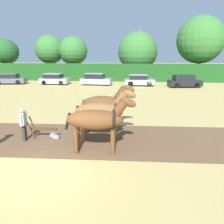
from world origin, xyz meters
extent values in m
plane|color=tan|center=(0.00, 0.00, 0.00)|extent=(240.00, 240.00, 0.00)
cube|color=brown|center=(-3.24, 3.00, 0.00)|extent=(31.76, 5.76, 0.01)
cube|color=#1E511E|center=(0.00, 28.28, 1.34)|extent=(73.54, 1.93, 2.69)
cylinder|color=#423323|center=(-21.11, 33.25, 1.68)|extent=(0.44, 0.44, 3.36)
sphere|color=#235623|center=(-21.11, 33.25, 4.61)|extent=(4.56, 4.56, 4.56)
cylinder|color=#423323|center=(-12.51, 32.85, 1.78)|extent=(0.44, 0.44, 3.55)
sphere|color=#387533|center=(-12.51, 32.85, 4.96)|extent=(5.10, 5.10, 5.10)
cylinder|color=#4C3823|center=(-8.20, 33.02, 1.67)|extent=(0.44, 0.44, 3.35)
sphere|color=#387533|center=(-8.20, 33.02, 4.75)|extent=(5.09, 5.09, 5.09)
cylinder|color=brown|center=(3.28, 32.86, 1.34)|extent=(0.44, 0.44, 2.69)
sphere|color=#387533|center=(3.28, 32.86, 4.55)|extent=(6.78, 6.78, 6.78)
cylinder|color=#423323|center=(13.07, 31.09, 2.14)|extent=(0.44, 0.44, 4.29)
sphere|color=#387533|center=(13.07, 31.09, 6.32)|extent=(7.41, 7.41, 7.41)
cylinder|color=gray|center=(3.91, 72.90, 3.17)|extent=(1.97, 1.97, 6.35)
cone|color=slate|center=(3.91, 72.90, 10.23)|extent=(2.17, 2.17, 7.76)
ellipsoid|color=brown|center=(1.56, 1.79, 1.39)|extent=(2.32, 0.95, 0.80)
cylinder|color=brown|center=(2.29, 2.06, 0.51)|extent=(0.18, 0.18, 1.03)
cylinder|color=brown|center=(2.31, 1.60, 0.51)|extent=(0.18, 0.18, 1.03)
cylinder|color=brown|center=(0.81, 1.99, 0.51)|extent=(0.18, 0.18, 1.03)
cylinder|color=brown|center=(0.83, 1.53, 0.51)|extent=(0.18, 0.18, 1.03)
cylinder|color=brown|center=(2.53, 1.84, 1.84)|extent=(0.75, 0.41, 0.83)
ellipsoid|color=brown|center=(2.91, 1.86, 2.11)|extent=(0.69, 0.29, 0.54)
cube|color=black|center=(2.70, 1.85, 2.01)|extent=(0.39, 0.10, 0.52)
cylinder|color=black|center=(0.47, 1.75, 1.30)|extent=(0.30, 0.13, 0.71)
torus|color=black|center=(2.36, 1.83, 1.45)|extent=(0.15, 0.83, 0.83)
ellipsoid|color=brown|center=(1.50, 3.21, 1.36)|extent=(2.28, 0.99, 0.85)
cylinder|color=brown|center=(2.21, 3.48, 0.49)|extent=(0.18, 0.18, 0.98)
cylinder|color=brown|center=(2.24, 2.99, 0.49)|extent=(0.18, 0.18, 0.98)
cylinder|color=brown|center=(0.76, 3.42, 0.49)|extent=(0.18, 0.18, 0.98)
cylinder|color=brown|center=(0.78, 2.93, 0.49)|extent=(0.18, 0.18, 0.98)
cylinder|color=brown|center=(2.45, 3.25, 1.88)|extent=(0.85, 0.44, 0.95)
ellipsoid|color=brown|center=(2.90, 3.27, 2.20)|extent=(0.69, 0.29, 0.54)
cube|color=black|center=(2.65, 3.26, 2.06)|extent=(0.46, 0.10, 0.61)
cylinder|color=black|center=(0.43, 3.16, 1.27)|extent=(0.30, 0.13, 0.71)
torus|color=black|center=(2.28, 3.24, 1.43)|extent=(0.15, 0.87, 0.87)
ellipsoid|color=brown|center=(1.43, 4.62, 1.37)|extent=(2.24, 1.08, 0.93)
cylinder|color=brown|center=(2.14, 4.92, 0.48)|extent=(0.18, 0.18, 0.96)
cylinder|color=brown|center=(2.16, 4.38, 0.48)|extent=(0.18, 0.18, 0.96)
cylinder|color=brown|center=(0.71, 4.86, 0.48)|extent=(0.18, 0.18, 0.96)
cylinder|color=brown|center=(0.73, 4.32, 0.48)|extent=(0.18, 0.18, 0.96)
cylinder|color=brown|center=(2.37, 4.66, 1.90)|extent=(0.88, 0.48, 0.97)
ellipsoid|color=brown|center=(2.82, 4.68, 2.23)|extent=(0.69, 0.29, 0.54)
cube|color=black|center=(2.57, 4.67, 2.10)|extent=(0.45, 0.10, 0.61)
cylinder|color=black|center=(0.39, 4.57, 1.28)|extent=(0.30, 0.13, 0.71)
torus|color=black|center=(2.20, 4.65, 1.45)|extent=(0.15, 0.95, 0.94)
cube|color=#4C331E|center=(-1.20, 3.09, 0.45)|extent=(1.30, 0.16, 0.12)
cube|color=#939399|center=(-0.68, 3.11, 0.10)|extent=(0.49, 0.22, 0.39)
cylinder|color=#4C331E|center=(-1.79, 3.26, 0.55)|extent=(0.40, 0.08, 0.96)
cylinder|color=#4C331E|center=(-1.77, 2.86, 0.55)|extent=(0.40, 0.08, 0.96)
cylinder|color=#38332D|center=(-1.96, 2.77, 0.39)|extent=(0.14, 0.14, 0.79)
cylinder|color=#38332D|center=(-1.93, 2.56, 0.39)|extent=(0.14, 0.14, 0.79)
cube|color=#B7B7BC|center=(-1.95, 2.66, 1.07)|extent=(0.27, 0.49, 0.56)
sphere|color=tan|center=(-1.95, 2.66, 1.46)|extent=(0.21, 0.21, 0.21)
cylinder|color=#B7B7BC|center=(-1.99, 2.93, 1.05)|extent=(0.09, 0.09, 0.53)
cylinder|color=#B7B7BC|center=(-1.90, 2.39, 1.05)|extent=(0.09, 0.09, 0.53)
cylinder|color=#38332D|center=(1.78, 6.23, 0.43)|extent=(0.14, 0.14, 0.86)
cylinder|color=#38332D|center=(1.63, 6.06, 0.43)|extent=(0.14, 0.14, 0.86)
cube|color=silver|center=(1.70, 6.14, 1.16)|extent=(0.48, 0.51, 0.61)
sphere|color=tan|center=(1.70, 6.14, 1.59)|extent=(0.23, 0.23, 0.23)
cylinder|color=silver|center=(1.89, 6.37, 1.14)|extent=(0.09, 0.09, 0.57)
cylinder|color=silver|center=(1.51, 5.92, 1.14)|extent=(0.09, 0.09, 0.57)
cube|color=#565B66|center=(-14.51, 22.69, 0.51)|extent=(4.46, 2.53, 0.67)
cube|color=black|center=(-14.72, 22.65, 1.13)|extent=(2.77, 2.04, 0.55)
cube|color=#565B66|center=(-14.72, 22.65, 1.43)|extent=(2.77, 2.04, 0.06)
cylinder|color=black|center=(-13.38, 23.70, 0.32)|extent=(0.67, 0.33, 0.64)
cylinder|color=black|center=(-13.09, 22.16, 0.32)|extent=(0.67, 0.33, 0.64)
cylinder|color=black|center=(-15.93, 23.22, 0.32)|extent=(0.67, 0.33, 0.64)
cube|color=#A8A8B2|center=(-8.11, 22.99, 0.52)|extent=(4.03, 1.96, 0.69)
cube|color=black|center=(-8.31, 23.00, 1.15)|extent=(2.44, 1.72, 0.58)
cube|color=#A8A8B2|center=(-8.31, 23.00, 1.47)|extent=(2.44, 1.72, 0.06)
cylinder|color=black|center=(-6.85, 23.75, 0.31)|extent=(0.63, 0.24, 0.63)
cylinder|color=black|center=(-6.91, 22.15, 0.31)|extent=(0.63, 0.24, 0.63)
cylinder|color=black|center=(-9.31, 23.84, 0.31)|extent=(0.63, 0.24, 0.63)
cylinder|color=black|center=(-9.37, 22.24, 0.31)|extent=(0.63, 0.24, 0.63)
cube|color=#9E9EA8|center=(-2.24, 22.92, 0.53)|extent=(4.29, 2.12, 0.73)
cube|color=black|center=(-2.45, 22.94, 1.20)|extent=(2.62, 1.79, 0.62)
cube|color=#9E9EA8|center=(-2.45, 22.94, 1.54)|extent=(2.62, 1.79, 0.06)
cylinder|color=black|center=(-0.89, 23.54, 0.31)|extent=(0.63, 0.28, 0.61)
cylinder|color=black|center=(-1.04, 22.05, 0.31)|extent=(0.63, 0.28, 0.61)
cylinder|color=black|center=(-3.44, 23.80, 0.31)|extent=(0.63, 0.28, 0.61)
cylinder|color=black|center=(-3.59, 22.30, 0.31)|extent=(0.63, 0.28, 0.61)
cube|color=#9E9EA8|center=(3.60, 22.81, 0.52)|extent=(3.98, 2.05, 0.68)
cube|color=black|center=(3.40, 22.80, 1.13)|extent=(2.42, 1.78, 0.55)
cube|color=#9E9EA8|center=(3.40, 22.80, 1.44)|extent=(2.42, 1.78, 0.06)
cylinder|color=black|center=(4.75, 23.68, 0.34)|extent=(0.69, 0.26, 0.68)
cylinder|color=black|center=(4.84, 22.07, 0.34)|extent=(0.69, 0.26, 0.68)
cylinder|color=black|center=(2.35, 23.54, 0.34)|extent=(0.69, 0.26, 0.68)
cylinder|color=black|center=(2.44, 21.93, 0.34)|extent=(0.69, 0.26, 0.68)
cube|color=black|center=(9.27, 22.02, 0.54)|extent=(4.24, 2.35, 0.71)
cube|color=black|center=(9.07, 21.99, 1.19)|extent=(2.63, 1.92, 0.59)
cube|color=black|center=(9.07, 21.99, 1.51)|extent=(2.63, 1.92, 0.06)
cylinder|color=black|center=(10.37, 22.97, 0.33)|extent=(0.68, 0.32, 0.66)
cylinder|color=black|center=(10.62, 21.48, 0.33)|extent=(0.68, 0.32, 0.66)
cylinder|color=black|center=(7.92, 22.57, 0.33)|extent=(0.68, 0.32, 0.66)
cylinder|color=black|center=(8.16, 21.08, 0.33)|extent=(0.68, 0.32, 0.66)
camera|label=1|loc=(3.18, -6.45, 3.87)|focal=35.00mm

